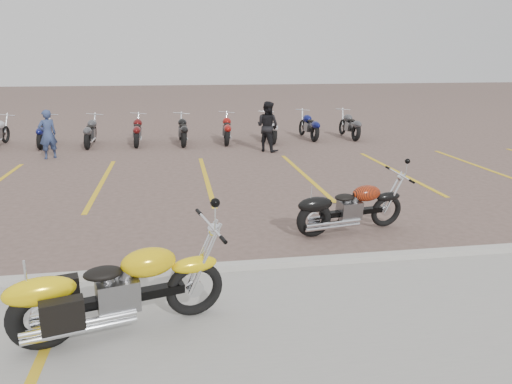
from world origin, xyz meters
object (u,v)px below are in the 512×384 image
flame_cruiser (347,209)px  person_b (268,126)px  yellow_cruiser (116,293)px  person_a (48,134)px

flame_cruiser → person_b: (0.06, 8.31, 0.41)m
flame_cruiser → person_b: bearing=79.3°
yellow_cruiser → flame_cruiser: yellow_cruiser is taller
person_a → flame_cruiser: bearing=98.0°
yellow_cruiser → person_a: bearing=91.0°
person_a → yellow_cruiser: bearing=73.5°
person_b → flame_cruiser: bearing=133.4°
flame_cruiser → person_b: 8.32m
person_a → person_b: person_b is taller
yellow_cruiser → flame_cruiser: size_ratio=1.13×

